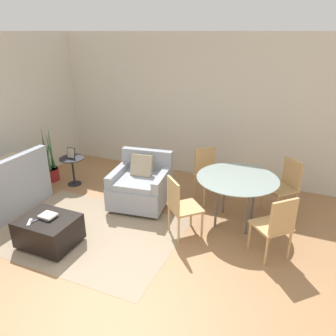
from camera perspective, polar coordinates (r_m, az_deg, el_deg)
ground_plane at (r=4.09m, az=-10.92°, el=-19.94°), size 20.00×20.00×0.00m
wall_back at (r=6.43m, az=6.27°, el=10.29°), size 12.00×0.06×2.75m
area_rug at (r=5.06m, az=-13.60°, el=-10.83°), size 2.61×1.88×0.01m
armchair at (r=5.54m, az=-4.73°, el=-3.02°), size 1.01×1.02×0.87m
ottoman at (r=4.84m, az=-20.04°, el=-10.16°), size 0.76×0.61×0.42m
book_stack at (r=4.75m, az=-20.28°, el=-7.87°), size 0.24×0.20×0.05m
tv_remote_primary at (r=4.74m, az=-22.97°, el=-8.67°), size 0.12×0.17×0.01m
tv_remote_secondary at (r=4.75m, az=-22.06°, el=-8.43°), size 0.08×0.15×0.01m
potted_plant at (r=6.85m, az=-19.87°, el=0.01°), size 0.32×0.32×1.12m
side_table at (r=6.47m, az=-16.28°, el=0.38°), size 0.46×0.46×0.54m
picture_frame at (r=6.38m, az=-16.53°, el=2.52°), size 0.18×0.07×0.20m
dining_table at (r=4.93m, az=11.94°, el=-2.48°), size 1.20×1.20×0.76m
dining_chair_near_left at (r=4.60m, az=2.07°, el=-6.26°), size 0.59×0.59×0.90m
dining_chair_near_right at (r=4.37m, az=18.34°, el=-9.22°), size 0.59×0.59×0.90m
dining_chair_far_left at (r=5.71m, az=6.83°, el=-0.40°), size 0.59×0.59×0.90m
dining_chair_far_right at (r=5.53m, az=19.81°, el=-2.47°), size 0.59×0.59×0.90m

